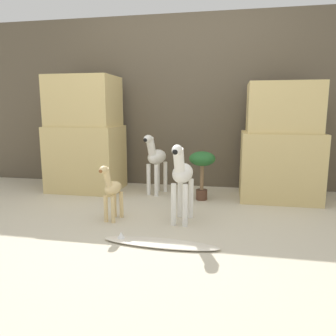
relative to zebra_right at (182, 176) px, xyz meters
The scene contains 9 objects.
ground_plane 0.51m from the zebra_right, 137.26° to the right, with size 14.00×14.00×0.00m, color beige.
wall_back 1.66m from the zebra_right, 97.77° to the left, with size 6.40×0.08×2.20m.
rock_pillar_left 1.74m from the zebra_right, 143.61° to the left, with size 0.86×0.65×1.42m.
rock_pillar_right 1.42m from the zebra_right, 46.33° to the left, with size 0.86×0.65×1.31m.
zebra_right is the anchor object (origin of this frame).
zebra_left 1.06m from the zebra_right, 115.79° to the left, with size 0.26×0.47×0.73m.
giraffe_figurine 0.66m from the zebra_right, behind, with size 0.16×0.34×0.54m.
potted_palm_front 0.81m from the zebra_right, 82.12° to the left, with size 0.29×0.29×0.55m.
surfboard 0.68m from the zebra_right, 99.77° to the right, with size 0.92×0.23×0.08m.
Camera 1 is at (0.62, -2.64, 1.02)m, focal length 35.00 mm.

